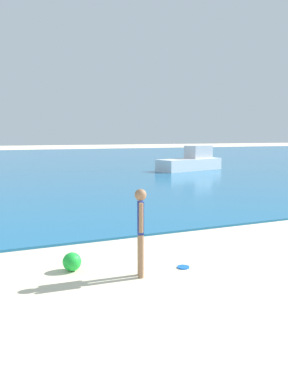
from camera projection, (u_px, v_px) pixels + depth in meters
The scene contains 5 objects.
water at pixel (20, 161), 37.09m from camera, with size 160.00×60.00×0.06m, color #1E6B9E.
person_standing at pixel (141, 227), 6.92m from camera, with size 0.21×0.35×1.60m.
frisbee at pixel (183, 267), 7.50m from camera, with size 0.24×0.24×0.03m, color blue.
boat_far at pixel (191, 162), 27.67m from camera, with size 5.31×2.93×1.72m.
beach_ball at pixel (72, 262), 7.32m from camera, with size 0.35×0.35×0.35m, color green.
Camera 1 is at (-4.26, 1.52, 2.53)m, focal length 36.51 mm.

